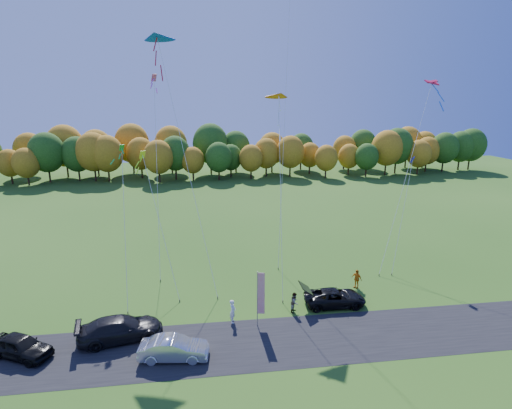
{
  "coord_description": "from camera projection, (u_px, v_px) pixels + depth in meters",
  "views": [
    {
      "loc": [
        -4.55,
        -27.32,
        15.8
      ],
      "look_at": [
        0.0,
        6.0,
        7.0
      ],
      "focal_mm": 28.0,
      "sensor_mm": 36.0,
      "label": 1
    }
  ],
  "objects": [
    {
      "name": "person_tailgate_a",
      "position": [
        233.0,
        311.0,
        29.11
      ],
      "size": [
        0.56,
        0.73,
        1.77
      ],
      "primitive_type": "imported",
      "rotation": [
        0.0,
        0.0,
        1.35
      ],
      "color": "white",
      "rests_on": "ground"
    },
    {
      "name": "kite_diamond_yellow",
      "position": [
        160.0,
        223.0,
        33.91
      ],
      "size": [
        3.7,
        7.38,
        11.82
      ],
      "color": "#4C3F33",
      "rests_on": "ground"
    },
    {
      "name": "black_suv",
      "position": [
        335.0,
        298.0,
        31.58
      ],
      "size": [
        4.89,
        2.39,
        1.34
      ],
      "primitive_type": "imported",
      "rotation": [
        0.0,
        0.0,
        1.54
      ],
      "color": "black",
      "rests_on": "ground"
    },
    {
      "name": "person_tailgate_b",
      "position": [
        295.0,
        302.0,
        30.62
      ],
      "size": [
        0.91,
        0.96,
        1.57
      ],
      "primitive_type": "imported",
      "rotation": [
        0.0,
        0.0,
        1.02
      ],
      "color": "gray",
      "rests_on": "ground"
    },
    {
      "name": "kite_parafoil_rainbow",
      "position": [
        407.0,
        173.0,
        39.11
      ],
      "size": [
        9.54,
        8.49,
        18.19
      ],
      "color": "#4C3F33",
      "rests_on": "ground"
    },
    {
      "name": "ground",
      "position": [
        266.0,
        312.0,
        30.79
      ],
      "size": [
        160.0,
        160.0,
        0.0
      ],
      "primitive_type": "plane",
      "color": "#244D14"
    },
    {
      "name": "dark_truck_b",
      "position": [
        20.0,
        346.0,
        25.24
      ],
      "size": [
        4.55,
        3.38,
        1.44
      ],
      "primitive_type": "imported",
      "rotation": [
        0.0,
        0.0,
        1.12
      ],
      "color": "black",
      "rests_on": "ground"
    },
    {
      "name": "silver_sedan",
      "position": [
        174.0,
        348.0,
        25.03
      ],
      "size": [
        4.46,
        1.97,
        1.42
      ],
      "primitive_type": "imported",
      "rotation": [
        0.0,
        0.0,
        1.46
      ],
      "color": "silver",
      "rests_on": "ground"
    },
    {
      "name": "kite_delta_red",
      "position": [
        281.0,
        182.0,
        33.93
      ],
      "size": [
        2.33,
        8.71,
        17.53
      ],
      "color": "#4C3F33",
      "rests_on": "ground"
    },
    {
      "name": "kite_diamond_pink",
      "position": [
        157.0,
        169.0,
        36.98
      ],
      "size": [
        1.16,
        7.6,
        18.58
      ],
      "color": "#4C3F33",
      "rests_on": "ground"
    },
    {
      "name": "kite_parafoil_orange",
      "position": [
        286.0,
        91.0,
        40.12
      ],
      "size": [
        5.05,
        12.39,
        33.69
      ],
      "color": "#4C3F33",
      "rests_on": "ground"
    },
    {
      "name": "dark_truck_a",
      "position": [
        120.0,
        329.0,
        27.03
      ],
      "size": [
        5.93,
        3.38,
        1.62
      ],
      "primitive_type": "imported",
      "rotation": [
        0.0,
        0.0,
        1.78
      ],
      "color": "black",
      "rests_on": "ground"
    },
    {
      "name": "feather_flag",
      "position": [
        260.0,
        293.0,
        28.27
      ],
      "size": [
        0.55,
        0.16,
        4.21
      ],
      "color": "#999999",
      "rests_on": "ground"
    },
    {
      "name": "person_east",
      "position": [
        357.0,
        279.0,
        34.51
      ],
      "size": [
        0.89,
        1.05,
        1.68
      ],
      "primitive_type": "imported",
      "rotation": [
        0.0,
        0.0,
        -0.98
      ],
      "color": "orange",
      "rests_on": "ground"
    },
    {
      "name": "asphalt_strip",
      "position": [
        276.0,
        342.0,
        26.95
      ],
      "size": [
        90.0,
        6.0,
        0.01
      ],
      "primitive_type": "cube",
      "color": "black",
      "rests_on": "ground"
    },
    {
      "name": "kite_diamond_green",
      "position": [
        125.0,
        224.0,
        31.94
      ],
      "size": [
        1.11,
        6.79,
        12.49
      ],
      "color": "#4C3F33",
      "rests_on": "ground"
    },
    {
      "name": "kite_delta_blue",
      "position": [
        185.0,
        156.0,
        34.79
      ],
      "size": [
        6.23,
        11.75,
        23.25
      ],
      "color": "#4C3F33",
      "rests_on": "ground"
    },
    {
      "name": "kite_diamond_blue_low",
      "position": [
        402.0,
        215.0,
        37.99
      ],
      "size": [
        3.75,
        4.57,
        10.78
      ],
      "color": "#4C3F33",
      "rests_on": "ground"
    },
    {
      "name": "tree_line",
      "position": [
        224.0,
        178.0,
        83.5
      ],
      "size": [
        116.0,
        12.0,
        10.0
      ],
      "primitive_type": null,
      "color": "#1E4711",
      "rests_on": "ground"
    }
  ]
}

